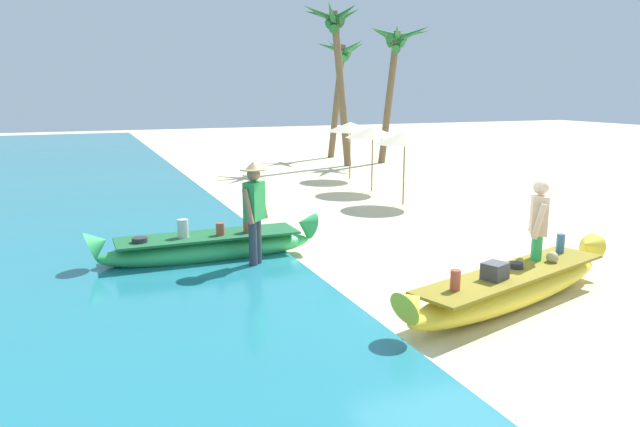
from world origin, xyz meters
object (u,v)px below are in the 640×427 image
person_tourist_customer (538,229)px  palm_tree_tall_inland (335,36)px  palm_tree_leaning_seaward (397,50)px  boat_green_midground (209,247)px  person_vendor_hatted (254,208)px  boat_yellow_foreground (513,287)px  palm_tree_mid_cluster (341,64)px

person_tourist_customer → palm_tree_tall_inland: size_ratio=0.27×
person_tourist_customer → palm_tree_tall_inland: 15.64m
palm_tree_tall_inland → palm_tree_leaning_seaward: size_ratio=1.11×
boat_green_midground → person_vendor_hatted: 1.23m
person_tourist_customer → boat_yellow_foreground: bearing=-151.8°
boat_yellow_foreground → palm_tree_mid_cluster: size_ratio=0.86×
person_tourist_customer → palm_tree_mid_cluster: bearing=75.0°
person_tourist_customer → palm_tree_mid_cluster: palm_tree_mid_cluster is taller
palm_tree_leaning_seaward → person_vendor_hatted: bearing=-127.3°
boat_green_midground → palm_tree_tall_inland: size_ratio=0.65×
person_tourist_customer → palm_tree_tall_inland: bearing=78.0°
boat_yellow_foreground → palm_tree_mid_cluster: palm_tree_mid_cluster is taller
palm_tree_leaning_seaward → person_tourist_customer: bearing=-111.6°
person_vendor_hatted → palm_tree_mid_cluster: size_ratio=0.35×
boat_yellow_foreground → boat_green_midground: boat_green_midground is taller
palm_tree_tall_inland → person_tourist_customer: bearing=-102.0°
boat_yellow_foreground → boat_green_midground: size_ratio=1.11×
boat_yellow_foreground → palm_tree_mid_cluster: 19.39m
person_tourist_customer → palm_tree_leaning_seaward: palm_tree_leaning_seaward is taller
boat_green_midground → palm_tree_tall_inland: (7.34, 11.47, 4.66)m
person_vendor_hatted → palm_tree_tall_inland: palm_tree_tall_inland is taller
palm_tree_mid_cluster → palm_tree_tall_inland: bearing=-118.1°
boat_yellow_foreground → boat_green_midground: 5.08m
boat_yellow_foreground → palm_tree_mid_cluster: bearing=73.2°
palm_tree_tall_inland → person_vendor_hatted: bearing=-118.8°
palm_tree_leaning_seaward → boat_yellow_foreground: bearing=-113.4°
palm_tree_leaning_seaward → palm_tree_mid_cluster: (-1.22, 2.71, -0.46)m
person_tourist_customer → palm_tree_mid_cluster: (4.77, 17.83, 3.10)m
person_tourist_customer → palm_tree_leaning_seaward: size_ratio=0.30×
boat_yellow_foreground → palm_tree_mid_cluster: (5.49, 18.21, 3.78)m
person_vendor_hatted → palm_tree_mid_cluster: (8.33, 15.23, 3.00)m
palm_tree_mid_cluster → palm_tree_leaning_seaward: bearing=-65.8°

